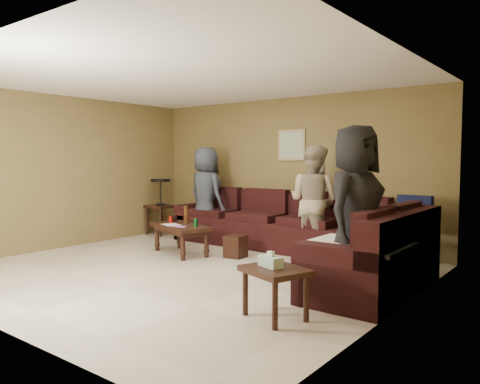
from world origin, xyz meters
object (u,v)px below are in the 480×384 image
Objects in this scene: coffee_table at (181,229)px; side_table_right at (275,275)px; end_table_left at (161,206)px; waste_bin at (236,246)px; person_middle at (313,201)px; person_right at (355,212)px; sectional_sofa at (299,237)px; person_left at (206,194)px.

coffee_table reaches higher than side_table_right.
waste_bin is (2.46, -0.78, -0.40)m from end_table_left.
end_table_left reaches higher than side_table_right.
side_table_right reaches higher than waste_bin.
person_middle is at bearing 42.27° from waste_bin.
waste_bin is 2.48m from person_right.
side_table_right is at bearing -64.35° from sectional_sofa.
person_middle reaches higher than sectional_sofa.
end_table_left is 0.64× the size of person_left.
sectional_sofa is at bearing 28.83° from waste_bin.
coffee_table is 1.98m from end_table_left.
waste_bin is 0.20× the size of person_middle.
person_left is at bearing 1.85° from end_table_left.
waste_bin is (0.83, 0.31, -0.22)m from coffee_table.
sectional_sofa is 6.72× the size of side_table_right.
coffee_table is 3.64× the size of waste_bin.
person_middle reaches higher than coffee_table.
waste_bin is (-0.81, -0.45, -0.16)m from sectional_sofa.
waste_bin is at bearing 45.69° from person_middle.
coffee_table is 1.73× the size of side_table_right.
end_table_left is 5.15m from side_table_right.
sectional_sofa is at bearing 24.86° from coffee_table.
side_table_right is (1.12, -2.34, 0.08)m from sectional_sofa.
person_middle is 2.10m from person_right.
waste_bin is at bearing 20.69° from coffee_table.
waste_bin is (-1.94, 1.89, -0.24)m from side_table_right.
coffee_table is at bearing -159.31° from waste_bin.
person_right is (3.05, -0.49, 0.52)m from coffee_table.
person_right is (0.29, 1.08, 0.50)m from side_table_right.
person_middle is at bearing -169.18° from person_left.
end_table_left is at bearing 174.14° from sectional_sofa.
waste_bin is 1.70m from person_left.
coffee_table is 0.66× the size of person_right.
end_table_left is at bearing 73.15° from person_right.
end_table_left reaches higher than sectional_sofa.
person_left reaches higher than person_middle.
person_right reaches higher than coffee_table.
end_table_left is at bearing 3.47° from person_middle.
coffee_table is 0.91m from waste_bin.
person_middle is at bearing 42.37° from person_right.
side_table_right is at bearing 151.98° from person_left.
coffee_table is at bearing -155.14° from sectional_sofa.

